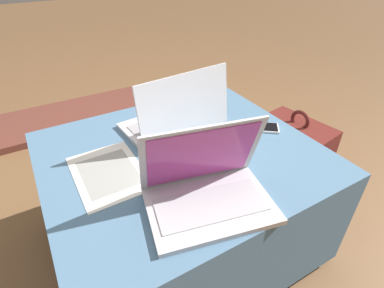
{
  "coord_description": "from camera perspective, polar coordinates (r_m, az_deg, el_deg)",
  "views": [
    {
      "loc": [
        -0.4,
        -0.76,
        1.1
      ],
      "look_at": [
        -0.0,
        -0.08,
        0.56
      ],
      "focal_mm": 28.0,
      "sensor_mm": 36.0,
      "label": 1
    }
  ],
  "objects": [
    {
      "name": "cell_phone",
      "position": [
        1.22,
        13.07,
        3.16
      ],
      "size": [
        0.15,
        0.14,
        0.01
      ],
      "rotation": [
        0.0,
        0.0,
        4.05
      ],
      "color": "white",
      "rests_on": "ottoman"
    },
    {
      "name": "ground_plane",
      "position": [
        1.39,
        -1.59,
        -17.63
      ],
      "size": [
        14.0,
        14.0,
        0.0
      ],
      "primitive_type": "plane",
      "color": "brown"
    },
    {
      "name": "fireplace_hearth",
      "position": [
        2.41,
        -17.45,
        6.18
      ],
      "size": [
        1.4,
        0.5,
        0.04
      ],
      "color": "brown",
      "rests_on": "ground_plane"
    },
    {
      "name": "ottoman",
      "position": [
        1.21,
        -1.77,
        -10.63
      ],
      "size": [
        0.94,
        0.83,
        0.48
      ],
      "color": "#2A3D4E",
      "rests_on": "ground_plane"
    },
    {
      "name": "laptop_far",
      "position": [
        1.17,
        -2.99,
        5.04
      ],
      "size": [
        0.4,
        0.27,
        0.25
      ],
      "rotation": [
        0.0,
        0.0,
        3.23
      ],
      "color": "silver",
      "rests_on": "ottoman"
    },
    {
      "name": "laptop_near",
      "position": [
        0.84,
        2.89,
        -8.32
      ],
      "size": [
        0.39,
        0.31,
        0.24
      ],
      "rotation": [
        0.0,
        0.0,
        -0.22
      ],
      "color": "silver",
      "rests_on": "ottoman"
    },
    {
      "name": "paper_sheet",
      "position": [
        1.01,
        -15.58,
        -5.25
      ],
      "size": [
        0.21,
        0.3,
        0.0
      ],
      "rotation": [
        0.0,
        0.0,
        0.01
      ],
      "color": "silver",
      "rests_on": "ottoman"
    },
    {
      "name": "backpack",
      "position": [
        1.53,
        18.39,
        -3.41
      ],
      "size": [
        0.28,
        0.34,
        0.49
      ],
      "rotation": [
        0.0,
        0.0,
        1.73
      ],
      "color": "#5B1E19",
      "rests_on": "ground_plane"
    }
  ]
}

